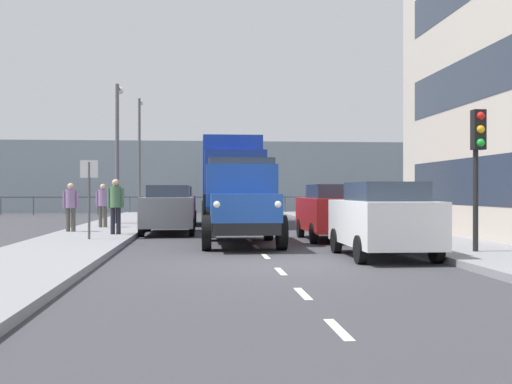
# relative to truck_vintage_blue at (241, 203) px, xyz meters

# --- Properties ---
(ground_plane) EXTENTS (80.00, 80.00, 0.00)m
(ground_plane) POSITION_rel_truck_vintage_blue_xyz_m (-0.39, -4.39, -1.18)
(ground_plane) COLOR #38383D
(sidewalk_left) EXTENTS (2.78, 39.45, 0.15)m
(sidewalk_left) POSITION_rel_truck_vintage_blue_xyz_m (-5.36, -4.39, -1.10)
(sidewalk_left) COLOR gray
(sidewalk_left) RESTS_ON ground_plane
(sidewalk_right) EXTENTS (2.78, 39.45, 0.15)m
(sidewalk_right) POSITION_rel_truck_vintage_blue_xyz_m (4.58, -4.39, -1.10)
(sidewalk_right) COLOR gray
(sidewalk_right) RESTS_ON ground_plane
(road_centreline_markings) EXTENTS (0.12, 34.43, 0.01)m
(road_centreline_markings) POSITION_rel_truck_vintage_blue_xyz_m (-0.39, -3.42, -1.17)
(road_centreline_markings) COLOR silver
(road_centreline_markings) RESTS_ON ground_plane
(sea_horizon) EXTENTS (80.00, 0.80, 5.00)m
(sea_horizon) POSITION_rel_truck_vintage_blue_xyz_m (-0.39, -27.12, 1.32)
(sea_horizon) COLOR #84939E
(sea_horizon) RESTS_ON ground_plane
(seawall_railing) EXTENTS (28.08, 0.08, 1.20)m
(seawall_railing) POSITION_rel_truck_vintage_blue_xyz_m (-0.39, -23.52, -0.26)
(seawall_railing) COLOR #4C5156
(seawall_railing) RESTS_ON ground_plane
(truck_vintage_blue) EXTENTS (2.17, 5.64, 2.43)m
(truck_vintage_blue) POSITION_rel_truck_vintage_blue_xyz_m (0.00, 0.00, 0.00)
(truck_vintage_blue) COLOR black
(truck_vintage_blue) RESTS_ON ground_plane
(lorry_cargo_blue) EXTENTS (2.58, 8.20, 3.87)m
(lorry_cargo_blue) POSITION_rel_truck_vintage_blue_xyz_m (-0.24, -10.70, 0.90)
(lorry_cargo_blue) COLOR #193899
(lorry_cargo_blue) RESTS_ON ground_plane
(car_white_kerbside_near) EXTENTS (1.81, 3.82, 1.72)m
(car_white_kerbside_near) POSITION_rel_truck_vintage_blue_xyz_m (-3.02, 3.40, -0.29)
(car_white_kerbside_near) COLOR white
(car_white_kerbside_near) RESTS_ON ground_plane
(car_red_kerbside_1) EXTENTS (1.93, 3.92, 1.72)m
(car_red_kerbside_1) POSITION_rel_truck_vintage_blue_xyz_m (-3.02, -1.78, -0.28)
(car_red_kerbside_1) COLOR #B21E1E
(car_red_kerbside_1) RESTS_ON ground_plane
(car_grey_oppositeside_0) EXTENTS (1.85, 4.51, 1.72)m
(car_grey_oppositeside_0) POSITION_rel_truck_vintage_blue_xyz_m (2.24, -5.19, -0.28)
(car_grey_oppositeside_0) COLOR slate
(car_grey_oppositeside_0) RESTS_ON ground_plane
(car_maroon_oppositeside_1) EXTENTS (1.86, 4.32, 1.72)m
(car_maroon_oppositeside_1) POSITION_rel_truck_vintage_blue_xyz_m (2.24, -11.22, -0.28)
(car_maroon_oppositeside_1) COLOR maroon
(car_maroon_oppositeside_1) RESTS_ON ground_plane
(pedestrian_near_railing) EXTENTS (0.53, 0.34, 1.75)m
(pedestrian_near_railing) POSITION_rel_truck_vintage_blue_xyz_m (3.80, -2.87, 0.00)
(pedestrian_near_railing) COLOR black
(pedestrian_near_railing) RESTS_ON sidewalk_right
(pedestrian_in_dark_coat) EXTENTS (0.53, 0.34, 1.64)m
(pedestrian_in_dark_coat) POSITION_rel_truck_vintage_blue_xyz_m (5.49, -4.38, -0.07)
(pedestrian_in_dark_coat) COLOR #4C473D
(pedestrian_in_dark_coat) RESTS_ON sidewalk_right
(pedestrian_couple_b) EXTENTS (0.53, 0.34, 1.64)m
(pedestrian_couple_b) POSITION_rel_truck_vintage_blue_xyz_m (4.80, -6.86, -0.07)
(pedestrian_couple_b) COLOR #4C473D
(pedestrian_couple_b) RESTS_ON sidewalk_right
(pedestrian_couple_a) EXTENTS (0.53, 0.34, 1.76)m
(pedestrian_couple_a) POSITION_rel_truck_vintage_blue_xyz_m (4.71, -9.84, 0.01)
(pedestrian_couple_a) COLOR black
(pedestrian_couple_a) RESTS_ON sidewalk_right
(traffic_light_near) EXTENTS (0.28, 0.41, 3.20)m
(traffic_light_near) POSITION_rel_truck_vintage_blue_xyz_m (-5.11, 3.71, 1.29)
(traffic_light_near) COLOR black
(traffic_light_near) RESTS_ON sidewalk_left
(lamp_post_promenade) EXTENTS (0.32, 1.14, 5.95)m
(lamp_post_promenade) POSITION_rel_truck_vintage_blue_xyz_m (4.66, -10.12, 2.55)
(lamp_post_promenade) COLOR #59595B
(lamp_post_promenade) RESTS_ON sidewalk_right
(lamp_post_far) EXTENTS (0.32, 1.14, 6.92)m
(lamp_post_far) POSITION_rel_truck_vintage_blue_xyz_m (4.76, -20.99, 3.06)
(lamp_post_far) COLOR #59595B
(lamp_post_far) RESTS_ON sidewalk_right
(street_sign) EXTENTS (0.50, 0.07, 2.25)m
(street_sign) POSITION_rel_truck_vintage_blue_xyz_m (4.28, -0.89, 0.50)
(street_sign) COLOR #4C4C4C
(street_sign) RESTS_ON sidewalk_right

